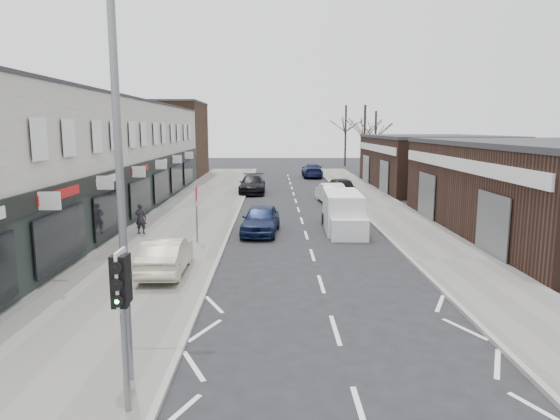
{
  "coord_description": "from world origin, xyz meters",
  "views": [
    {
      "loc": [
        -1.66,
        -10.68,
        5.37
      ],
      "look_at": [
        -1.43,
        6.1,
        2.6
      ],
      "focal_mm": 32.0,
      "sensor_mm": 36.0,
      "label": 1
    }
  ],
  "objects_px": {
    "white_van": "(343,213)",
    "parked_car_right_c": "(312,170)",
    "sedan_on_pavement": "(166,255)",
    "parked_car_right_b": "(340,187)",
    "traffic_light": "(122,294)",
    "parked_car_left_b": "(252,184)",
    "warning_sign": "(197,198)",
    "pedestrian": "(141,218)",
    "street_lamp": "(128,166)",
    "parked_car_left_a": "(261,219)",
    "parked_car_right_a": "(331,193)"
  },
  "relations": [
    {
      "from": "parked_car_left_b",
      "to": "warning_sign",
      "type": "bearing_deg",
      "value": -95.65
    },
    {
      "from": "parked_car_right_c",
      "to": "pedestrian",
      "type": "bearing_deg",
      "value": 70.14
    },
    {
      "from": "sedan_on_pavement",
      "to": "white_van",
      "type": "bearing_deg",
      "value": -134.16
    },
    {
      "from": "street_lamp",
      "to": "parked_car_right_a",
      "type": "bearing_deg",
      "value": 74.85
    },
    {
      "from": "street_lamp",
      "to": "pedestrian",
      "type": "relative_size",
      "value": 5.13
    },
    {
      "from": "parked_car_left_a",
      "to": "parked_car_right_c",
      "type": "xyz_separation_m",
      "value": [
        4.9,
        29.36,
        0.02
      ]
    },
    {
      "from": "street_lamp",
      "to": "warning_sign",
      "type": "distance_m",
      "value": 13.04
    },
    {
      "from": "street_lamp",
      "to": "white_van",
      "type": "xyz_separation_m",
      "value": [
        6.53,
        15.91,
        -3.66
      ]
    },
    {
      "from": "parked_car_right_a",
      "to": "parked_car_right_c",
      "type": "distance_m",
      "value": 18.71
    },
    {
      "from": "sedan_on_pavement",
      "to": "pedestrian",
      "type": "bearing_deg",
      "value": -69.31
    },
    {
      "from": "sedan_on_pavement",
      "to": "parked_car_right_b",
      "type": "bearing_deg",
      "value": -114.7
    },
    {
      "from": "white_van",
      "to": "parked_car_left_b",
      "type": "relative_size",
      "value": 1.01
    },
    {
      "from": "street_lamp",
      "to": "parked_car_right_c",
      "type": "relative_size",
      "value": 1.53
    },
    {
      "from": "traffic_light",
      "to": "parked_car_left_b",
      "type": "relative_size",
      "value": 0.6
    },
    {
      "from": "pedestrian",
      "to": "parked_car_left_b",
      "type": "relative_size",
      "value": 0.3
    },
    {
      "from": "warning_sign",
      "to": "sedan_on_pavement",
      "type": "relative_size",
      "value": 0.67
    },
    {
      "from": "traffic_light",
      "to": "parked_car_right_a",
      "type": "bearing_deg",
      "value": 75.75
    },
    {
      "from": "parked_car_right_a",
      "to": "pedestrian",
      "type": "bearing_deg",
      "value": 40.55
    },
    {
      "from": "parked_car_left_a",
      "to": "parked_car_right_c",
      "type": "bearing_deg",
      "value": 85.89
    },
    {
      "from": "sedan_on_pavement",
      "to": "parked_car_right_b",
      "type": "xyz_separation_m",
      "value": [
        9.08,
        20.59,
        0.03
      ]
    },
    {
      "from": "white_van",
      "to": "parked_car_right_c",
      "type": "xyz_separation_m",
      "value": [
        0.59,
        28.68,
        -0.2
      ]
    },
    {
      "from": "white_van",
      "to": "parked_car_left_b",
      "type": "distance_m",
      "value": 16.21
    },
    {
      "from": "parked_car_left_a",
      "to": "parked_car_right_a",
      "type": "bearing_deg",
      "value": 71.14
    },
    {
      "from": "street_lamp",
      "to": "pedestrian",
      "type": "height_order",
      "value": "street_lamp"
    },
    {
      "from": "white_van",
      "to": "sedan_on_pavement",
      "type": "bearing_deg",
      "value": -131.09
    },
    {
      "from": "warning_sign",
      "to": "parked_car_right_a",
      "type": "bearing_deg",
      "value": 59.71
    },
    {
      "from": "warning_sign",
      "to": "parked_car_right_a",
      "type": "xyz_separation_m",
      "value": [
        7.64,
        13.08,
        -1.47
      ]
    },
    {
      "from": "sedan_on_pavement",
      "to": "parked_car_right_c",
      "type": "height_order",
      "value": "parked_car_right_c"
    },
    {
      "from": "traffic_light",
      "to": "parked_car_right_c",
      "type": "distance_m",
      "value": 46.36
    },
    {
      "from": "street_lamp",
      "to": "parked_car_right_a",
      "type": "height_order",
      "value": "street_lamp"
    },
    {
      "from": "sedan_on_pavement",
      "to": "parked_car_left_a",
      "type": "xyz_separation_m",
      "value": [
        3.27,
        7.37,
        -0.05
      ]
    },
    {
      "from": "warning_sign",
      "to": "parked_car_right_a",
      "type": "height_order",
      "value": "warning_sign"
    },
    {
      "from": "traffic_light",
      "to": "parked_car_left_b",
      "type": "height_order",
      "value": "traffic_light"
    },
    {
      "from": "warning_sign",
      "to": "sedan_on_pavement",
      "type": "xyz_separation_m",
      "value": [
        -0.43,
        -4.94,
        -1.42
      ]
    },
    {
      "from": "white_van",
      "to": "parked_car_right_b",
      "type": "distance_m",
      "value": 12.62
    },
    {
      "from": "pedestrian",
      "to": "parked_car_right_b",
      "type": "height_order",
      "value": "pedestrian"
    },
    {
      "from": "sedan_on_pavement",
      "to": "parked_car_right_a",
      "type": "height_order",
      "value": "parked_car_right_a"
    },
    {
      "from": "white_van",
      "to": "parked_car_left_b",
      "type": "xyz_separation_m",
      "value": [
        -5.4,
        15.28,
        -0.2
      ]
    },
    {
      "from": "traffic_light",
      "to": "parked_car_right_b",
      "type": "bearing_deg",
      "value": 75.08
    },
    {
      "from": "warning_sign",
      "to": "parked_car_left_b",
      "type": "distance_m",
      "value": 18.53
    },
    {
      "from": "parked_car_left_a",
      "to": "parked_car_right_b",
      "type": "relative_size",
      "value": 0.91
    },
    {
      "from": "traffic_light",
      "to": "parked_car_left_a",
      "type": "relative_size",
      "value": 0.71
    },
    {
      "from": "parked_car_right_b",
      "to": "parked_car_right_c",
      "type": "height_order",
      "value": "parked_car_right_b"
    },
    {
      "from": "sedan_on_pavement",
      "to": "parked_car_right_b",
      "type": "relative_size",
      "value": 0.85
    },
    {
      "from": "warning_sign",
      "to": "sedan_on_pavement",
      "type": "bearing_deg",
      "value": -94.92
    },
    {
      "from": "street_lamp",
      "to": "parked_car_right_b",
      "type": "distance_m",
      "value": 29.8
    },
    {
      "from": "pedestrian",
      "to": "parked_car_right_c",
      "type": "xyz_separation_m",
      "value": [
        10.89,
        29.86,
        -0.14
      ]
    },
    {
      "from": "street_lamp",
      "to": "parked_car_left_a",
      "type": "bearing_deg",
      "value": 81.72
    },
    {
      "from": "parked_car_right_c",
      "to": "street_lamp",
      "type": "bearing_deg",
      "value": 81.1
    },
    {
      "from": "parked_car_left_a",
      "to": "parked_car_right_b",
      "type": "height_order",
      "value": "parked_car_right_b"
    }
  ]
}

